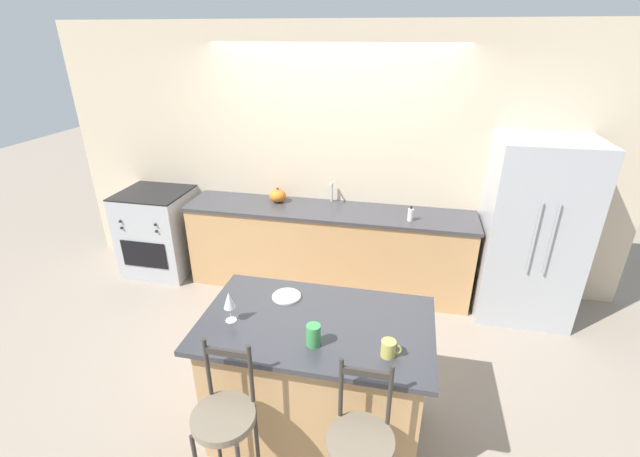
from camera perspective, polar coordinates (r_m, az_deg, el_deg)
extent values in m
plane|color=gray|center=(4.57, 0.12, -9.67)|extent=(18.00, 18.00, 0.00)
cube|color=beige|center=(4.59, 1.85, 9.12)|extent=(6.00, 0.07, 2.70)
cube|color=tan|center=(4.64, 1.03, -2.76)|extent=(2.98, 0.60, 0.88)
cube|color=#38383D|center=(4.45, 1.07, 2.47)|extent=(3.02, 0.64, 0.03)
cube|color=black|center=(4.45, 1.07, 2.61)|extent=(0.56, 0.33, 0.01)
cylinder|color=#ADAFB5|center=(4.60, 1.58, 4.89)|extent=(0.02, 0.02, 0.22)
cylinder|color=#ADAFB5|center=(4.51, 1.45, 5.83)|extent=(0.02, 0.12, 0.02)
cube|color=tan|center=(3.06, -0.50, -19.55)|extent=(1.35, 0.76, 0.89)
cube|color=#38383D|center=(2.76, -0.54, -12.64)|extent=(1.47, 0.88, 0.03)
cube|color=#ADAFB5|center=(4.48, 26.35, -0.34)|extent=(0.86, 0.70, 1.75)
cylinder|color=#939399|center=(4.11, 26.71, -1.26)|extent=(0.02, 0.02, 0.67)
cylinder|color=#939399|center=(4.15, 28.54, -1.42)|extent=(0.02, 0.02, 0.67)
cube|color=#ADAFB5|center=(5.28, -20.60, -0.45)|extent=(0.74, 0.68, 0.96)
cube|color=black|center=(5.07, -22.41, -3.25)|extent=(0.53, 0.01, 0.31)
cube|color=black|center=(5.11, -21.40, 4.49)|extent=(0.74, 0.68, 0.02)
cylinder|color=black|center=(5.03, -25.10, 0.86)|extent=(0.03, 0.02, 0.03)
cylinder|color=black|center=(4.80, -21.12, 0.47)|extent=(0.03, 0.02, 0.03)
cylinder|color=black|center=(5.06, -24.94, 0.07)|extent=(0.03, 0.02, 0.03)
cylinder|color=black|center=(4.83, -20.98, -0.36)|extent=(0.03, 0.02, 0.03)
cylinder|color=#332D28|center=(2.94, -13.41, -25.89)|extent=(0.02, 0.02, 0.69)
cylinder|color=#332D28|center=(2.86, -8.32, -27.10)|extent=(0.02, 0.02, 0.69)
cylinder|color=#7F705B|center=(2.55, -12.76, -23.39)|extent=(0.35, 0.35, 0.04)
cylinder|color=#332D28|center=(2.52, -14.75, -17.45)|extent=(0.02, 0.02, 0.38)
cylinder|color=#332D28|center=(2.44, -9.19, -18.63)|extent=(0.02, 0.02, 0.38)
cube|color=#332D28|center=(2.40, -12.29, -15.90)|extent=(0.25, 0.02, 0.04)
cylinder|color=#7F705B|center=(2.41, 5.41, -26.46)|extent=(0.35, 0.35, 0.04)
cylinder|color=#332D28|center=(2.34, 2.81, -20.44)|extent=(0.02, 0.02, 0.38)
cylinder|color=#332D28|center=(2.33, 9.30, -21.13)|extent=(0.02, 0.02, 0.38)
cube|color=#332D28|center=(2.25, 6.18, -18.63)|extent=(0.25, 0.02, 0.04)
cylinder|color=beige|center=(2.98, -4.46, -9.02)|extent=(0.20, 0.20, 0.01)
torus|color=beige|center=(2.97, -4.47, -8.93)|extent=(0.20, 0.20, 0.01)
cylinder|color=white|center=(2.81, -11.76, -11.88)|extent=(0.07, 0.07, 0.00)
cylinder|color=white|center=(2.79, -11.85, -11.06)|extent=(0.01, 0.01, 0.09)
cone|color=white|center=(2.73, -12.03, -9.31)|extent=(0.07, 0.07, 0.11)
cylinder|color=#C1B251|center=(2.51, 9.10, -15.51)|extent=(0.08, 0.08, 0.10)
torus|color=#C1B251|center=(2.50, 10.09, -15.57)|extent=(0.07, 0.01, 0.07)
cylinder|color=#3D934C|center=(2.54, -0.88, -14.03)|extent=(0.08, 0.08, 0.13)
ellipsoid|color=orange|center=(4.62, -5.65, 4.37)|extent=(0.18, 0.18, 0.14)
cylinder|color=brown|center=(4.60, -5.69, 5.32)|extent=(0.02, 0.02, 0.02)
cylinder|color=silver|center=(4.22, 11.98, 1.80)|extent=(0.05, 0.05, 0.12)
cylinder|color=black|center=(4.20, 12.07, 2.75)|extent=(0.02, 0.02, 0.03)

